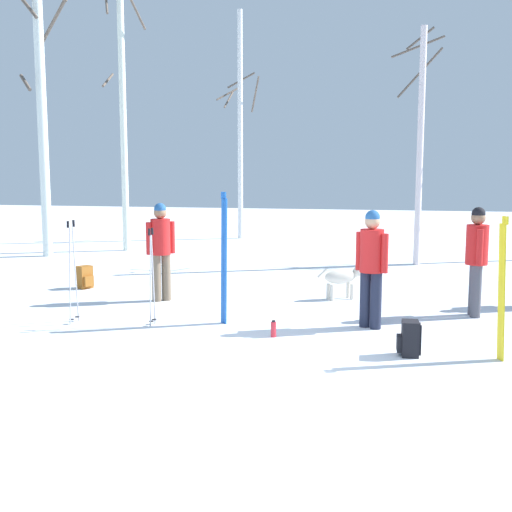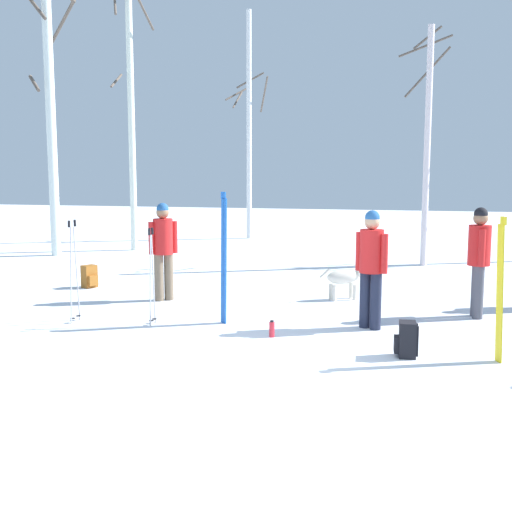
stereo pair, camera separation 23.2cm
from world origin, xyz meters
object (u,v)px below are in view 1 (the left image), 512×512
(water_bottle_0, at_px, (274,329))
(person_3, at_px, (372,261))
(person_4, at_px, (477,254))
(birch_tree_1, at_px, (123,114))
(birch_tree_0, at_px, (42,113))
(birch_tree_2, at_px, (240,124))
(ski_poles_0, at_px, (152,274))
(dog, at_px, (343,278))
(ski_pair_planted_0, at_px, (224,259))
(ski_poles_1, at_px, (73,269))
(person_0, at_px, (161,245))
(birch_tree_3, at_px, (420,141))
(ski_pair_planted_2, at_px, (502,289))
(backpack_0, at_px, (85,277))
(backpack_1, at_px, (409,339))

(water_bottle_0, bearing_deg, person_3, 32.81)
(person_4, distance_m, birch_tree_1, 11.28)
(water_bottle_0, height_order, birch_tree_1, birch_tree_1)
(birch_tree_0, bearing_deg, birch_tree_2, 54.25)
(person_3, relative_size, ski_poles_0, 1.19)
(person_3, distance_m, dog, 2.16)
(dog, height_order, ski_pair_planted_0, ski_pair_planted_0)
(ski_poles_1, bearing_deg, birch_tree_0, 123.15)
(person_0, relative_size, birch_tree_2, 0.23)
(person_0, bearing_deg, birch_tree_3, 50.53)
(ski_pair_planted_2, distance_m, birch_tree_0, 12.97)
(person_3, distance_m, ski_poles_1, 4.41)
(dog, bearing_deg, person_3, -73.91)
(person_3, height_order, ski_pair_planted_2, ski_pair_planted_2)
(ski_pair_planted_2, bearing_deg, water_bottle_0, 171.53)
(birch_tree_2, bearing_deg, dog, -66.02)
(person_0, height_order, person_3, same)
(backpack_0, bearing_deg, backpack_1, -28.46)
(person_3, height_order, backpack_0, person_3)
(water_bottle_0, height_order, birch_tree_2, birch_tree_2)
(water_bottle_0, bearing_deg, birch_tree_2, 106.00)
(person_4, xyz_separation_m, birch_tree_1, (-8.76, 6.51, 2.83))
(person_3, height_order, birch_tree_0, birch_tree_0)
(dog, distance_m, ski_poles_0, 3.63)
(person_0, bearing_deg, ski_poles_1, -110.82)
(ski_pair_planted_0, xyz_separation_m, backpack_0, (-3.40, 2.18, -0.76))
(person_3, xyz_separation_m, birch_tree_2, (-4.81, 11.51, 2.80))
(dog, xyz_separation_m, ski_pair_planted_0, (-1.56, -2.22, 0.59))
(dog, bearing_deg, backpack_0, -179.61)
(backpack_0, relative_size, birch_tree_2, 0.06)
(backpack_0, bearing_deg, dog, 0.39)
(backpack_0, xyz_separation_m, backpack_1, (6.07, -3.29, 0.00))
(person_0, bearing_deg, ski_pair_planted_2, -24.68)
(person_4, bearing_deg, birch_tree_1, 143.38)
(ski_poles_1, distance_m, birch_tree_3, 9.16)
(birch_tree_2, bearing_deg, birch_tree_1, -121.62)
(ski_poles_0, bearing_deg, ski_pair_planted_2, -8.47)
(ski_poles_1, height_order, birch_tree_0, birch_tree_0)
(backpack_0, distance_m, birch_tree_0, 6.27)
(person_3, distance_m, birch_tree_2, 12.79)
(person_4, xyz_separation_m, backpack_0, (-7.10, 0.84, -0.77))
(dog, relative_size, backpack_0, 1.80)
(ski_pair_planted_2, distance_m, ski_poles_1, 5.98)
(person_3, height_order, birch_tree_3, birch_tree_3)
(water_bottle_0, bearing_deg, ski_pair_planted_0, 145.34)
(birch_tree_2, bearing_deg, person_0, -83.68)
(backpack_1, distance_m, birch_tree_0, 12.37)
(person_3, xyz_separation_m, backpack_0, (-5.54, 1.96, -0.77))
(ski_pair_planted_0, distance_m, backpack_1, 2.99)
(ski_pair_planted_0, distance_m, ski_poles_1, 2.27)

